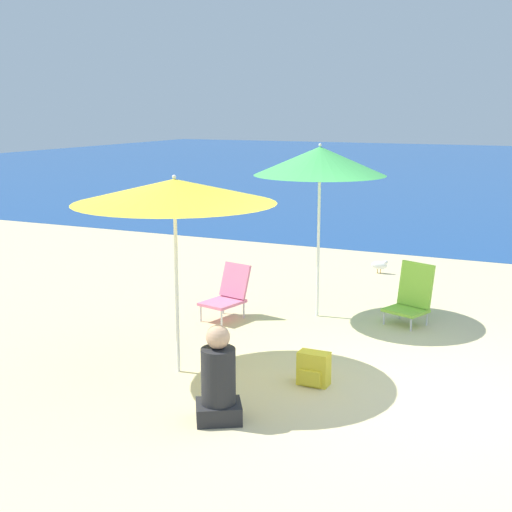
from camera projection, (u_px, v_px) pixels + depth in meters
ground_plane at (409, 396)px, 6.66m from camera, size 60.00×60.00×0.00m
beach_umbrella_yellow at (174, 191)px, 6.90m from camera, size 2.00×2.00×2.01m
beach_umbrella_green at (320, 161)px, 8.80m from camera, size 1.65×1.65×2.21m
beach_chair_pink at (228, 293)px, 9.07m from camera, size 0.53×0.68×0.68m
beach_chair_lime at (411, 296)px, 8.84m from camera, size 0.60×0.60×0.76m
person_seated_near at (218, 381)px, 6.07m from camera, size 0.50×0.48×0.86m
backpack_yellow at (314, 369)px, 6.90m from camera, size 0.30×0.20×0.33m
seagull at (380, 265)px, 11.54m from camera, size 0.27×0.11×0.23m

